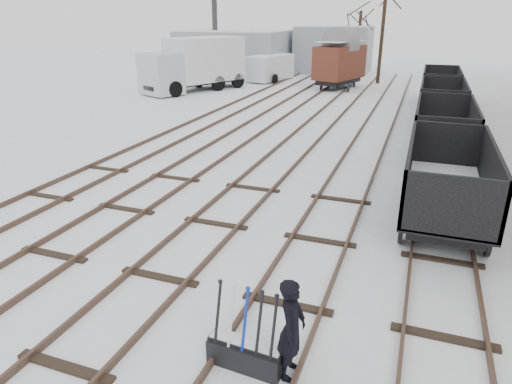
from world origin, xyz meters
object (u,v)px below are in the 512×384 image
Objects in this scene: worker at (292,329)px; crane at (217,45)px; box_van_wagon at (340,61)px; lorry at (195,64)px; freight_wagon_a at (445,193)px; panel_van at (270,67)px; ground_frame at (246,352)px.

crane is (-18.14, 36.64, 1.79)m from worker.
lorry reaches higher than box_van_wagon.
freight_wagon_a is at bearing -55.38° from box_van_wagon.
freight_wagon_a is 1.06× the size of box_van_wagon.
crane reaches higher than panel_van.
panel_van reaches higher than ground_frame.
lorry is at bearing -136.94° from box_van_wagon.
freight_wagon_a is (3.17, 7.37, 0.59)m from ground_frame.
worker is at bearing 11.71° from ground_frame.
box_van_wagon reaches higher than panel_van.
crane is (-20.56, 29.37, 1.81)m from freight_wagon_a.
worker is 0.17× the size of crane.
lorry is at bearing 29.56° from worker.
box_van_wagon reaches higher than worker.
ground_frame is at bearing -88.08° from crane.
box_van_wagon reaches higher than freight_wagon_a.
panel_van is (-11.61, 33.56, 0.26)m from worker.
panel_van is at bearing 18.62° from worker.
worker is 0.32× the size of freight_wagon_a.
crane reaches higher than freight_wagon_a.
worker is (0.75, 0.10, 0.61)m from ground_frame.
freight_wagon_a reaches higher than worker.
ground_frame is 31.54m from box_van_wagon.
ground_frame is 0.27× the size of freight_wagon_a.
freight_wagon_a reaches higher than ground_frame.
freight_wagon_a is 29.80m from panel_van.
panel_van is 0.53× the size of crane.
freight_wagon_a is at bearing -18.85° from worker.
box_van_wagon is 7.09m from panel_van.
ground_frame is 0.15× the size of crane.
freight_wagon_a is at bearing -22.51° from lorry.
freight_wagon_a is at bearing -49.25° from panel_van.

